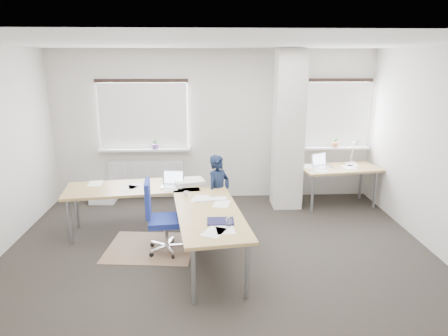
{
  "coord_description": "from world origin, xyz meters",
  "views": [
    {
      "loc": [
        -0.17,
        -4.94,
        2.63
      ],
      "look_at": [
        0.11,
        0.9,
        1.02
      ],
      "focal_mm": 32.0,
      "sensor_mm": 36.0,
      "label": 1
    }
  ],
  "objects_px": {
    "desk_main": "(171,200)",
    "person": "(219,194)",
    "task_chair": "(163,232)",
    "desk_side": "(339,169)"
  },
  "relations": [
    {
      "from": "desk_main",
      "to": "person",
      "type": "distance_m",
      "value": 0.84
    },
    {
      "from": "task_chair",
      "to": "desk_main",
      "type": "bearing_deg",
      "value": 58.97
    },
    {
      "from": "desk_side",
      "to": "person",
      "type": "xyz_separation_m",
      "value": [
        -2.22,
        -1.03,
        -0.07
      ]
    },
    {
      "from": "desk_main",
      "to": "desk_side",
      "type": "xyz_separation_m",
      "value": [
        2.92,
        1.49,
        -0.01
      ]
    },
    {
      "from": "task_chair",
      "to": "person",
      "type": "bearing_deg",
      "value": 34.95
    },
    {
      "from": "task_chair",
      "to": "desk_side",
      "type": "bearing_deg",
      "value": 24.44
    },
    {
      "from": "desk_side",
      "to": "person",
      "type": "relative_size",
      "value": 1.22
    },
    {
      "from": "desk_main",
      "to": "desk_side",
      "type": "relative_size",
      "value": 1.83
    },
    {
      "from": "task_chair",
      "to": "person",
      "type": "relative_size",
      "value": 0.85
    },
    {
      "from": "person",
      "to": "task_chair",
      "type": "bearing_deg",
      "value": 173.23
    }
  ]
}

